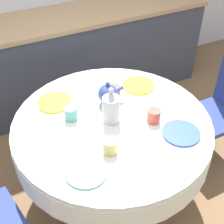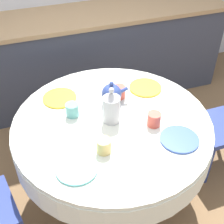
# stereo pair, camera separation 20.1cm
# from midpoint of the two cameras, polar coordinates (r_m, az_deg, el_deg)

# --- Properties ---
(ground_plane) EXTENTS (12.00, 12.00, 0.00)m
(ground_plane) POSITION_cam_midpoint_polar(r_m,az_deg,el_deg) (2.61, 2.27, -14.09)
(ground_plane) COLOR brown
(kitchen_counter) EXTENTS (3.24, 0.64, 0.93)m
(kitchen_counter) POSITION_cam_midpoint_polar(r_m,az_deg,el_deg) (3.26, -6.01, 9.47)
(kitchen_counter) COLOR #383D4C
(kitchen_counter) RESTS_ON ground_plane
(dining_table) EXTENTS (1.33, 1.33, 0.74)m
(dining_table) POSITION_cam_midpoint_polar(r_m,az_deg,el_deg) (2.14, 2.69, -4.29)
(dining_table) COLOR tan
(dining_table) RESTS_ON ground_plane
(plate_near_left) EXTENTS (0.24, 0.24, 0.01)m
(plate_near_left) POSITION_cam_midpoint_polar(r_m,az_deg,el_deg) (1.77, -3.21, -10.42)
(plate_near_left) COLOR #60BCB7
(plate_near_left) RESTS_ON dining_table
(cup_near_left) EXTENTS (0.09, 0.09, 0.09)m
(cup_near_left) POSITION_cam_midpoint_polar(r_m,az_deg,el_deg) (1.83, 1.66, -6.34)
(cup_near_left) COLOR #DBB766
(cup_near_left) RESTS_ON dining_table
(plate_near_right) EXTENTS (0.24, 0.24, 0.01)m
(plate_near_right) POSITION_cam_midpoint_polar(r_m,az_deg,el_deg) (1.99, 15.08, -4.97)
(plate_near_right) COLOR #3856AD
(plate_near_right) RESTS_ON dining_table
(cup_near_right) EXTENTS (0.09, 0.09, 0.09)m
(cup_near_right) POSITION_cam_midpoint_polar(r_m,az_deg,el_deg) (2.03, 10.50, -1.45)
(cup_near_right) COLOR #CC4C3D
(cup_near_right) RESTS_ON dining_table
(plate_far_left) EXTENTS (0.24, 0.24, 0.01)m
(plate_far_left) POSITION_cam_midpoint_polar(r_m,az_deg,el_deg) (2.26, -7.08, 2.48)
(plate_far_left) COLOR yellow
(plate_far_left) RESTS_ON dining_table
(cup_far_left) EXTENTS (0.09, 0.09, 0.09)m
(cup_far_left) POSITION_cam_midpoint_polar(r_m,az_deg,el_deg) (2.08, -4.56, 0.26)
(cup_far_left) COLOR #5BA39E
(cup_far_left) RESTS_ON dining_table
(plate_far_right) EXTENTS (0.24, 0.24, 0.01)m
(plate_far_right) POSITION_cam_midpoint_polar(r_m,az_deg,el_deg) (2.37, 8.55, 4.35)
(plate_far_right) COLOR yellow
(plate_far_right) RESTS_ON dining_table
(cup_far_right) EXTENTS (0.09, 0.09, 0.09)m
(cup_far_right) POSITION_cam_midpoint_polar(r_m,az_deg,el_deg) (2.24, 3.92, 3.61)
(cup_far_right) COLOR #CC4C3D
(cup_far_right) RESTS_ON dining_table
(coffee_carafe) EXTENTS (0.11, 0.11, 0.26)m
(coffee_carafe) POSITION_cam_midpoint_polar(r_m,az_deg,el_deg) (1.99, 2.69, 0.78)
(coffee_carafe) COLOR #B2B2B7
(coffee_carafe) RESTS_ON dining_table
(teapot) EXTENTS (0.19, 0.14, 0.18)m
(teapot) POSITION_cam_midpoint_polar(r_m,az_deg,el_deg) (2.16, 2.61, 3.26)
(teapot) COLOR #33478E
(teapot) RESTS_ON dining_table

